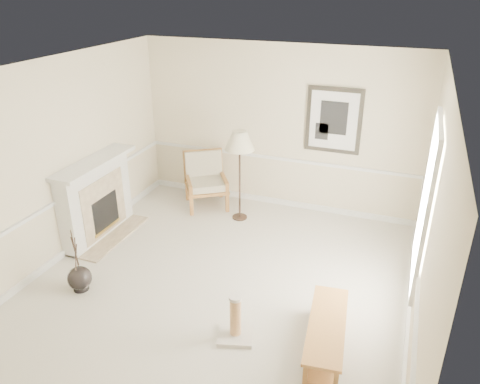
# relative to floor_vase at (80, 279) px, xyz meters

# --- Properties ---
(ground) EXTENTS (5.50, 5.50, 0.00)m
(ground) POSITION_rel_floor_vase_xyz_m (1.70, 0.74, -0.17)
(ground) COLOR silver
(ground) RESTS_ON ground
(room) EXTENTS (5.04, 5.54, 2.92)m
(room) POSITION_rel_floor_vase_xyz_m (1.84, 0.82, 1.69)
(room) COLOR beige
(room) RESTS_ON ground
(fireplace) EXTENTS (0.64, 1.64, 1.31)m
(fireplace) POSITION_rel_floor_vase_xyz_m (-0.64, 1.34, 0.47)
(fireplace) COLOR white
(fireplace) RESTS_ON ground
(floor_vase) EXTENTS (0.32, 0.32, 0.94)m
(floor_vase) POSITION_rel_floor_vase_xyz_m (0.00, 0.00, 0.00)
(floor_vase) COLOR black
(floor_vase) RESTS_ON ground
(armchair) EXTENTS (1.04, 1.05, 0.97)m
(armchair) POSITION_rel_floor_vase_xyz_m (0.47, 3.03, 0.35)
(armchair) COLOR olive
(armchair) RESTS_ON ground
(floor_lamp) EXTENTS (0.58, 0.58, 1.59)m
(floor_lamp) POSITION_rel_floor_vase_xyz_m (1.28, 2.70, 1.21)
(floor_lamp) COLOR black
(floor_lamp) RESTS_ON ground
(bench) EXTENTS (0.55, 1.38, 0.38)m
(bench) POSITION_rel_floor_vase_xyz_m (3.32, 0.05, 0.08)
(bench) COLOR olive
(bench) RESTS_ON ground
(scratching_post) EXTENTS (0.50, 0.50, 0.58)m
(scratching_post) POSITION_rel_floor_vase_xyz_m (2.29, -0.10, 0.01)
(scratching_post) COLOR white
(scratching_post) RESTS_ON ground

